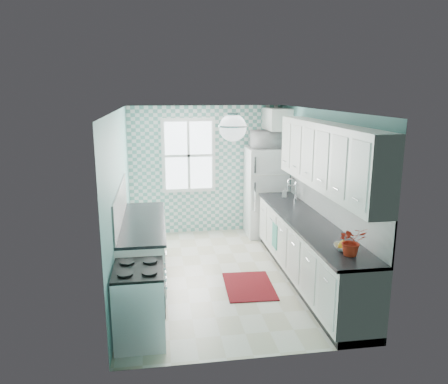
{
  "coord_description": "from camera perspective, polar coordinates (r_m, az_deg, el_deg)",
  "views": [
    {
      "loc": [
        -0.94,
        -6.22,
        2.77
      ],
      "look_at": [
        0.05,
        0.25,
        1.25
      ],
      "focal_mm": 35.0,
      "sensor_mm": 36.0,
      "label": 1
    }
  ],
  "objects": [
    {
      "name": "wall_left",
      "position": [
        6.42,
        -13.54,
        -0.98
      ],
      "size": [
        0.02,
        4.4,
        2.5
      ],
      "primitive_type": "cube",
      "color": "#65A7A2",
      "rests_on": "floor"
    },
    {
      "name": "wall_front",
      "position": [
        4.39,
        4.28,
        -7.23
      ],
      "size": [
        3.0,
        0.02,
        2.5
      ],
      "primitive_type": "cube",
      "color": "#65A7A2",
      "rests_on": "floor"
    },
    {
      "name": "window",
      "position": [
        8.49,
        -4.65,
        4.77
      ],
      "size": [
        1.04,
        0.05,
        1.44
      ],
      "color": "white",
      "rests_on": "wall_back"
    },
    {
      "name": "potted_plant",
      "position": [
        5.18,
        16.34,
        -6.16
      ],
      "size": [
        0.31,
        0.27,
        0.34
      ],
      "primitive_type": "imported",
      "rotation": [
        0.0,
        0.0,
        0.02
      ],
      "color": "red",
      "rests_on": "countertop_right"
    },
    {
      "name": "base_cabinets_left",
      "position": [
        6.57,
        -10.5,
        -7.83
      ],
      "size": [
        0.6,
        2.15,
        0.9
      ],
      "primitive_type": "cube",
      "color": "white",
      "rests_on": "floor"
    },
    {
      "name": "fridge",
      "position": [
        8.51,
        5.46,
        0.03
      ],
      "size": [
        0.75,
        0.74,
        1.71
      ],
      "rotation": [
        0.0,
        0.0,
        0.04
      ],
      "color": "white",
      "rests_on": "floor"
    },
    {
      "name": "wall_back",
      "position": [
        8.61,
        -2.32,
        2.91
      ],
      "size": [
        3.0,
        0.02,
        2.5
      ],
      "primitive_type": "cube",
      "color": "#65A7A2",
      "rests_on": "floor"
    },
    {
      "name": "accent_wall",
      "position": [
        8.59,
        -2.3,
        2.88
      ],
      "size": [
        3.0,
        0.01,
        2.5
      ],
      "primitive_type": "cube",
      "color": "#63A79C",
      "rests_on": "wall_back"
    },
    {
      "name": "wall_right",
      "position": [
        6.85,
        12.48,
        -0.05
      ],
      "size": [
        0.02,
        4.4,
        2.5
      ],
      "primitive_type": "cube",
      "color": "#65A7A2",
      "rests_on": "floor"
    },
    {
      "name": "countertop_left",
      "position": [
        6.42,
        -10.54,
        -3.9
      ],
      "size": [
        0.63,
        2.15,
        0.04
      ],
      "primitive_type": "cube",
      "color": "black",
      "rests_on": "base_cabinets_left"
    },
    {
      "name": "base_cabinets_right",
      "position": [
        6.62,
        10.86,
        -7.68
      ],
      "size": [
        0.6,
        3.6,
        0.9
      ],
      "primitive_type": "cube",
      "color": "white",
      "rests_on": "floor"
    },
    {
      "name": "backsplash_right",
      "position": [
        6.5,
        13.53,
        -1.32
      ],
      "size": [
        0.02,
        3.6,
        0.51
      ],
      "primitive_type": "cube",
      "color": "white",
      "rests_on": "wall_right"
    },
    {
      "name": "microwave",
      "position": [
        8.34,
        5.61,
        6.87
      ],
      "size": [
        0.6,
        0.41,
        0.33
      ],
      "primitive_type": "imported",
      "rotation": [
        0.0,
        0.0,
        3.12
      ],
      "color": "white",
      "rests_on": "fridge"
    },
    {
      "name": "backsplash_left",
      "position": [
        6.36,
        -13.37,
        -1.61
      ],
      "size": [
        0.02,
        2.15,
        0.51
      ],
      "primitive_type": "cube",
      "color": "white",
      "rests_on": "wall_left"
    },
    {
      "name": "ceiling_light",
      "position": [
        5.52,
        1.16,
        8.43
      ],
      "size": [
        0.34,
        0.34,
        0.35
      ],
      "color": "silver",
      "rests_on": "ceiling"
    },
    {
      "name": "stove",
      "position": [
        5.15,
        -10.94,
        -14.02
      ],
      "size": [
        0.56,
        0.7,
        0.84
      ],
      "rotation": [
        0.0,
        0.0,
        -0.05
      ],
      "color": "silver",
      "rests_on": "floor"
    },
    {
      "name": "soap_bottle",
      "position": [
        7.76,
        7.92,
        -0.06
      ],
      "size": [
        0.1,
        0.1,
        0.17
      ],
      "primitive_type": "imported",
      "rotation": [
        0.0,
        0.0,
        -0.43
      ],
      "color": "#9FADB5",
      "rests_on": "countertop_right"
    },
    {
      "name": "upper_cabinets_right",
      "position": [
        6.12,
        13.25,
        4.56
      ],
      "size": [
        0.33,
        3.2,
        0.9
      ],
      "primitive_type": "cube",
      "color": "white",
      "rests_on": "wall_right"
    },
    {
      "name": "ceiling",
      "position": [
        6.29,
        -0.11,
        10.71
      ],
      "size": [
        3.0,
        4.4,
        0.02
      ],
      "primitive_type": "cube",
      "color": "white",
      "rests_on": "wall_back"
    },
    {
      "name": "sink",
      "position": [
        7.49,
        8.2,
        -1.23
      ],
      "size": [
        0.44,
        0.37,
        0.53
      ],
      "rotation": [
        0.0,
        0.0,
        0.06
      ],
      "color": "silver",
      "rests_on": "countertop_right"
    },
    {
      "name": "rug",
      "position": [
        6.48,
        3.29,
        -12.16
      ],
      "size": [
        0.73,
        1.01,
        0.02
      ],
      "primitive_type": "cube",
      "rotation": [
        0.0,
        0.0,
        -0.04
      ],
      "color": "maroon",
      "rests_on": "floor"
    },
    {
      "name": "upper_cabinet_fridge",
      "position": [
        8.37,
        6.92,
        9.43
      ],
      "size": [
        0.4,
        0.74,
        0.4
      ],
      "primitive_type": "cube",
      "color": "white",
      "rests_on": "wall_right"
    },
    {
      "name": "floor",
      "position": [
        6.87,
        -0.1,
        -10.77
      ],
      "size": [
        3.0,
        4.4,
        0.02
      ],
      "primitive_type": "cube",
      "color": "silver",
      "rests_on": "ground"
    },
    {
      "name": "countertop_right",
      "position": [
        6.46,
        10.91,
        -3.79
      ],
      "size": [
        0.63,
        3.6,
        0.04
      ],
      "primitive_type": "cube",
      "color": "black",
      "rests_on": "base_cabinets_right"
    },
    {
      "name": "dish_towel",
      "position": [
        7.14,
        6.65,
        -5.73
      ],
      "size": [
        0.1,
        0.26,
        0.4
      ],
      "primitive_type": "cube",
      "rotation": [
        0.0,
        0.0,
        0.31
      ],
      "color": "#57BCA2",
      "rests_on": "base_cabinets_right"
    },
    {
      "name": "fruit_bowl",
      "position": [
        5.37,
        15.51,
        -7.0
      ],
      "size": [
        0.32,
        0.32,
        0.06
      ],
      "primitive_type": "imported",
      "rotation": [
        0.0,
        0.0,
        -0.29
      ],
      "color": "white",
      "rests_on": "countertop_right"
    }
  ]
}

